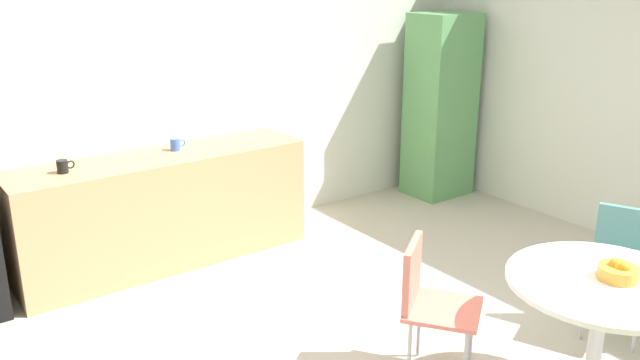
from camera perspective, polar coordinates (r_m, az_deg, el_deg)
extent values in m
cube|color=silver|center=(5.74, -11.01, 7.47)|extent=(6.00, 0.10, 2.60)
cube|color=tan|center=(5.48, -13.30, -2.47)|extent=(2.34, 0.60, 0.90)
cube|color=#599959|center=(6.94, 10.31, 6.26)|extent=(0.60, 0.50, 1.87)
cylinder|color=silver|center=(3.98, 22.65, -12.62)|extent=(0.08, 0.08, 0.73)
cylinder|color=white|center=(3.82, 23.28, -8.10)|extent=(1.01, 1.01, 0.03)
cylinder|color=silver|center=(4.64, 25.61, -11.00)|extent=(0.02, 0.02, 0.42)
cylinder|color=silver|center=(4.66, 21.73, -10.32)|extent=(0.02, 0.02, 0.42)
cylinder|color=silver|center=(4.94, 22.36, -8.73)|extent=(0.02, 0.02, 0.42)
cube|color=teal|center=(4.70, 24.28, -7.40)|extent=(0.55, 0.55, 0.03)
cube|color=teal|center=(4.79, 24.88, -4.32)|extent=(0.19, 0.36, 0.38)
cylinder|color=silver|center=(4.19, 12.87, -12.81)|extent=(0.02, 0.02, 0.42)
cylinder|color=silver|center=(4.22, 8.52, -12.29)|extent=(0.02, 0.02, 0.42)
cylinder|color=silver|center=(3.95, 7.69, -14.53)|extent=(0.02, 0.02, 0.42)
cube|color=#DB7260|center=(3.95, 10.55, -10.88)|extent=(0.59, 0.59, 0.03)
cube|color=#DB7260|center=(3.88, 7.93, -7.92)|extent=(0.33, 0.25, 0.38)
cylinder|color=gold|center=(3.84, 24.26, -7.29)|extent=(0.21, 0.21, 0.07)
sphere|color=orange|center=(3.84, 24.09, -6.65)|extent=(0.07, 0.07, 0.07)
sphere|color=yellow|center=(3.82, 24.44, -6.78)|extent=(0.07, 0.07, 0.07)
sphere|color=orange|center=(3.81, 24.63, -6.86)|extent=(0.07, 0.07, 0.07)
cylinder|color=black|center=(5.09, -21.29, 1.09)|extent=(0.08, 0.08, 0.09)
torus|color=black|center=(5.10, -20.67, 1.25)|extent=(0.06, 0.01, 0.06)
cylinder|color=#3F66BF|center=(5.45, -12.36, 3.00)|extent=(0.08, 0.08, 0.09)
torus|color=#3F66BF|center=(5.47, -11.81, 3.14)|extent=(0.06, 0.01, 0.06)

